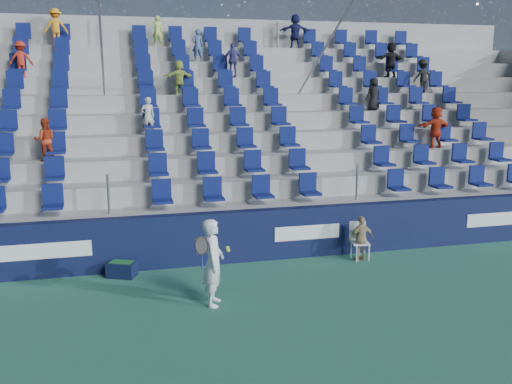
# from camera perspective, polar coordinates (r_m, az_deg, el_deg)

# --- Properties ---
(ground) EXTENTS (70.00, 70.00, 0.00)m
(ground) POSITION_cam_1_polar(r_m,az_deg,el_deg) (10.60, 2.78, -12.06)
(ground) COLOR #2E6B52
(ground) RESTS_ON ground
(sponsor_wall) EXTENTS (24.00, 0.32, 1.20)m
(sponsor_wall) POSITION_cam_1_polar(r_m,az_deg,el_deg) (13.27, -1.20, -4.41)
(sponsor_wall) COLOR #0F1539
(sponsor_wall) RESTS_ON ground
(grandstand) EXTENTS (24.00, 8.17, 6.63)m
(grandstand) POSITION_cam_1_polar(r_m,az_deg,el_deg) (17.88, -4.97, 4.71)
(grandstand) COLOR #A2A19C
(grandstand) RESTS_ON ground
(tennis_player) EXTENTS (0.69, 0.69, 1.66)m
(tennis_player) POSITION_cam_1_polar(r_m,az_deg,el_deg) (10.74, -4.30, -7.02)
(tennis_player) COLOR silver
(tennis_player) RESTS_ON ground
(line_judge_chair) EXTENTS (0.45, 0.46, 0.89)m
(line_judge_chair) POSITION_cam_1_polar(r_m,az_deg,el_deg) (13.67, 10.24, -4.53)
(line_judge_chair) COLOR white
(line_judge_chair) RESTS_ON ground
(line_judge) EXTENTS (0.64, 0.32, 1.06)m
(line_judge) POSITION_cam_1_polar(r_m,az_deg,el_deg) (13.54, 10.49, -4.58)
(line_judge) COLOR tan
(line_judge) RESTS_ON ground
(ball_bin) EXTENTS (0.70, 0.59, 0.33)m
(ball_bin) POSITION_cam_1_polar(r_m,az_deg,el_deg) (12.69, -13.27, -7.45)
(ball_bin) COLOR #0E1433
(ball_bin) RESTS_ON ground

